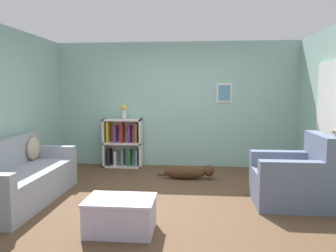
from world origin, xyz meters
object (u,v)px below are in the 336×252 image
at_px(couch, 20,180).
at_px(recliner_chair, 294,179).
at_px(bookshelf, 123,143).
at_px(vase, 124,111).
at_px(coffee_table, 121,214).
at_px(dog, 189,172).

xyz_separation_m(couch, recliner_chair, (3.90, 0.25, 0.03)).
distance_m(couch, recliner_chair, 3.90).
bearing_deg(bookshelf, vase, -25.90).
xyz_separation_m(coffee_table, vase, (-0.66, 3.15, 0.97)).
xyz_separation_m(bookshelf, dog, (1.41, -0.86, -0.36)).
height_order(dog, vase, vase).
xyz_separation_m(bookshelf, recliner_chair, (2.92, -2.04, -0.13)).
relative_size(recliner_chair, dog, 0.95).
xyz_separation_m(couch, dog, (2.39, 1.43, -0.20)).
height_order(bookshelf, recliner_chair, bookshelf).
height_order(recliner_chair, vase, vase).
relative_size(couch, bookshelf, 2.01).
relative_size(dog, vase, 3.60).
bearing_deg(coffee_table, dog, 72.87).
height_order(couch, bookshelf, bookshelf).
bearing_deg(dog, couch, -149.12).
height_order(recliner_chair, dog, recliner_chair).
relative_size(couch, dog, 1.92).
bearing_deg(dog, vase, 148.32).
distance_m(couch, coffee_table, 1.89).
bearing_deg(recliner_chair, bookshelf, 145.00).
bearing_deg(bookshelf, recliner_chair, -35.00).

